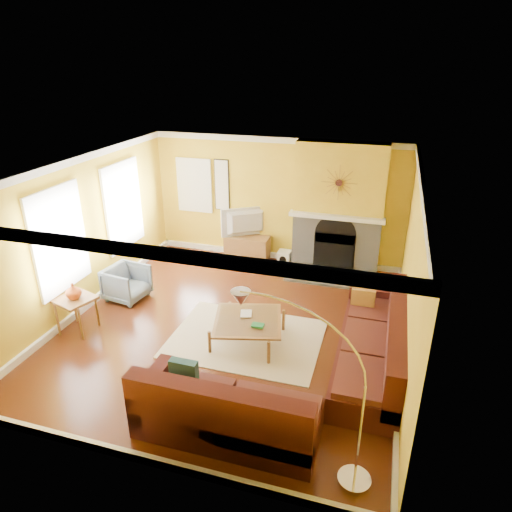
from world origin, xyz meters
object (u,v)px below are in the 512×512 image
(sectional_sofa, at_px, (290,343))
(armchair, at_px, (127,283))
(media_console, at_px, (247,248))
(side_table, at_px, (77,314))
(arc_lamp, at_px, (305,393))
(coffee_table, at_px, (248,330))

(sectional_sofa, xyz_separation_m, armchair, (-3.40, 1.20, -0.13))
(media_console, height_order, armchair, armchair)
(media_console, relative_size, side_table, 1.61)
(arc_lamp, bearing_deg, coffee_table, 120.97)
(media_console, bearing_deg, side_table, -116.57)
(armchair, height_order, side_table, armchair)
(media_console, bearing_deg, coffee_table, -72.12)
(sectional_sofa, height_order, side_table, sectional_sofa)
(coffee_table, bearing_deg, sectional_sofa, -32.01)
(media_console, bearing_deg, arc_lamp, -66.35)
(coffee_table, height_order, side_table, side_table)
(media_console, xyz_separation_m, arc_lamp, (2.32, -5.30, 0.80))
(sectional_sofa, xyz_separation_m, coffee_table, (-0.80, 0.50, -0.24))
(coffee_table, xyz_separation_m, side_table, (-2.80, -0.50, 0.10))
(sectional_sofa, xyz_separation_m, media_console, (-1.80, 3.60, -0.18))
(coffee_table, xyz_separation_m, armchair, (-2.60, 0.70, 0.12))
(sectional_sofa, distance_m, arc_lamp, 1.88)
(media_console, height_order, side_table, side_table)
(sectional_sofa, relative_size, media_console, 3.79)
(side_table, relative_size, arc_lamp, 0.28)
(media_console, bearing_deg, sectional_sofa, -63.43)
(side_table, bearing_deg, sectional_sofa, -0.00)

